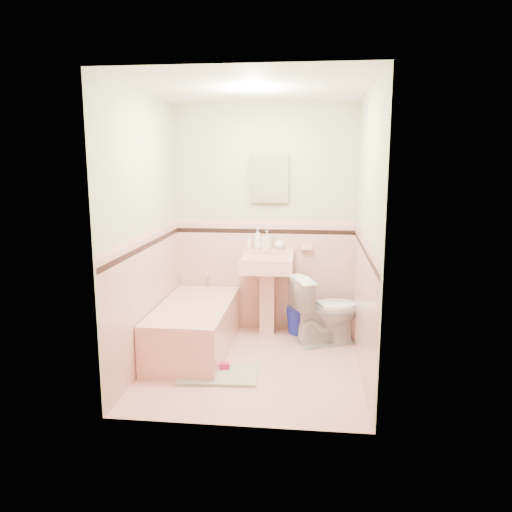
# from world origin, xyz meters

# --- Properties ---
(floor) EXTENTS (2.20, 2.20, 0.00)m
(floor) POSITION_xyz_m (0.00, 0.00, 0.00)
(floor) COLOR #E7A797
(floor) RESTS_ON ground
(ceiling) EXTENTS (2.20, 2.20, 0.00)m
(ceiling) POSITION_xyz_m (0.00, 0.00, 2.50)
(ceiling) COLOR white
(ceiling) RESTS_ON ground
(wall_back) EXTENTS (2.50, 0.00, 2.50)m
(wall_back) POSITION_xyz_m (0.00, 1.10, 1.25)
(wall_back) COLOR beige
(wall_back) RESTS_ON ground
(wall_front) EXTENTS (2.50, 0.00, 2.50)m
(wall_front) POSITION_xyz_m (0.00, -1.10, 1.25)
(wall_front) COLOR beige
(wall_front) RESTS_ON ground
(wall_left) EXTENTS (0.00, 2.50, 2.50)m
(wall_left) POSITION_xyz_m (-1.00, 0.00, 1.25)
(wall_left) COLOR beige
(wall_left) RESTS_ON ground
(wall_right) EXTENTS (0.00, 2.50, 2.50)m
(wall_right) POSITION_xyz_m (1.00, 0.00, 1.25)
(wall_right) COLOR beige
(wall_right) RESTS_ON ground
(wainscot_back) EXTENTS (2.00, 0.00, 2.00)m
(wainscot_back) POSITION_xyz_m (0.00, 1.09, 0.60)
(wainscot_back) COLOR #E9AC9C
(wainscot_back) RESTS_ON ground
(wainscot_front) EXTENTS (2.00, 0.00, 2.00)m
(wainscot_front) POSITION_xyz_m (0.00, -1.09, 0.60)
(wainscot_front) COLOR #E9AC9C
(wainscot_front) RESTS_ON ground
(wainscot_left) EXTENTS (0.00, 2.20, 2.20)m
(wainscot_left) POSITION_xyz_m (-0.99, 0.00, 0.60)
(wainscot_left) COLOR #E9AC9C
(wainscot_left) RESTS_ON ground
(wainscot_right) EXTENTS (0.00, 2.20, 2.20)m
(wainscot_right) POSITION_xyz_m (0.99, 0.00, 0.60)
(wainscot_right) COLOR #E9AC9C
(wainscot_right) RESTS_ON ground
(accent_back) EXTENTS (2.00, 0.00, 2.00)m
(accent_back) POSITION_xyz_m (0.00, 1.08, 1.12)
(accent_back) COLOR black
(accent_back) RESTS_ON ground
(accent_front) EXTENTS (2.00, 0.00, 2.00)m
(accent_front) POSITION_xyz_m (0.00, -1.08, 1.12)
(accent_front) COLOR black
(accent_front) RESTS_ON ground
(accent_left) EXTENTS (0.00, 2.20, 2.20)m
(accent_left) POSITION_xyz_m (-0.98, 0.00, 1.12)
(accent_left) COLOR black
(accent_left) RESTS_ON ground
(accent_right) EXTENTS (0.00, 2.20, 2.20)m
(accent_right) POSITION_xyz_m (0.98, 0.00, 1.12)
(accent_right) COLOR black
(accent_right) RESTS_ON ground
(cap_back) EXTENTS (2.00, 0.00, 2.00)m
(cap_back) POSITION_xyz_m (0.00, 1.08, 1.22)
(cap_back) COLOR #E7A59B
(cap_back) RESTS_ON ground
(cap_front) EXTENTS (2.00, 0.00, 2.00)m
(cap_front) POSITION_xyz_m (0.00, -1.08, 1.22)
(cap_front) COLOR #E7A59B
(cap_front) RESTS_ON ground
(cap_left) EXTENTS (0.00, 2.20, 2.20)m
(cap_left) POSITION_xyz_m (-0.98, 0.00, 1.22)
(cap_left) COLOR #E7A59B
(cap_left) RESTS_ON ground
(cap_right) EXTENTS (0.00, 2.20, 2.20)m
(cap_right) POSITION_xyz_m (0.98, 0.00, 1.22)
(cap_right) COLOR #E7A59B
(cap_right) RESTS_ON ground
(bathtub) EXTENTS (0.70, 1.50, 0.45)m
(bathtub) POSITION_xyz_m (-0.63, 0.33, 0.23)
(bathtub) COLOR #E2A292
(bathtub) RESTS_ON floor
(tub_faucet) EXTENTS (0.04, 0.12, 0.04)m
(tub_faucet) POSITION_xyz_m (-0.63, 1.05, 0.63)
(tub_faucet) COLOR silver
(tub_faucet) RESTS_ON wall_back
(sink) EXTENTS (0.56, 0.48, 0.87)m
(sink) POSITION_xyz_m (0.05, 0.86, 0.44)
(sink) COLOR #E2A292
(sink) RESTS_ON floor
(sink_faucet) EXTENTS (0.02, 0.02, 0.10)m
(sink_faucet) POSITION_xyz_m (0.05, 1.00, 0.95)
(sink_faucet) COLOR silver
(sink_faucet) RESTS_ON sink
(medicine_cabinet) EXTENTS (0.37, 0.04, 0.47)m
(medicine_cabinet) POSITION_xyz_m (0.05, 1.07, 1.70)
(medicine_cabinet) COLOR white
(medicine_cabinet) RESTS_ON wall_back
(soap_dish) EXTENTS (0.12, 0.07, 0.04)m
(soap_dish) POSITION_xyz_m (0.47, 1.06, 0.95)
(soap_dish) COLOR #E2A292
(soap_dish) RESTS_ON wall_back
(soap_bottle_left) EXTENTS (0.11, 0.11, 0.22)m
(soap_bottle_left) POSITION_xyz_m (-0.07, 1.04, 1.05)
(soap_bottle_left) COLOR #B2B2B2
(soap_bottle_left) RESTS_ON sink
(soap_bottle_mid) EXTENTS (0.12, 0.12, 0.21)m
(soap_bottle_mid) POSITION_xyz_m (0.03, 1.04, 1.04)
(soap_bottle_mid) COLOR #B2B2B2
(soap_bottle_mid) RESTS_ON sink
(soap_bottle_right) EXTENTS (0.13, 0.13, 0.13)m
(soap_bottle_right) POSITION_xyz_m (0.17, 1.04, 1.00)
(soap_bottle_right) COLOR #B2B2B2
(soap_bottle_right) RESTS_ON sink
(tube) EXTENTS (0.04, 0.04, 0.12)m
(tube) POSITION_xyz_m (-0.17, 1.04, 0.99)
(tube) COLOR white
(tube) RESTS_ON sink
(toilet) EXTENTS (0.83, 0.67, 0.73)m
(toilet) POSITION_xyz_m (0.69, 0.67, 0.37)
(toilet) COLOR white
(toilet) RESTS_ON floor
(bucket) EXTENTS (0.31, 0.31, 0.29)m
(bucket) POSITION_xyz_m (0.40, 0.96, 0.14)
(bucket) COLOR #1824B4
(bucket) RESTS_ON floor
(bath_mat) EXTENTS (0.72, 0.50, 0.03)m
(bath_mat) POSITION_xyz_m (-0.28, -0.26, 0.01)
(bath_mat) COLOR #99A489
(bath_mat) RESTS_ON floor
(shoe) EXTENTS (0.15, 0.11, 0.06)m
(shoe) POSITION_xyz_m (-0.27, -0.17, 0.06)
(shoe) COLOR #BF1E59
(shoe) RESTS_ON bath_mat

